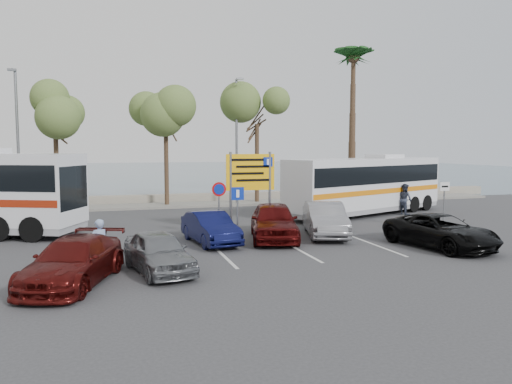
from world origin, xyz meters
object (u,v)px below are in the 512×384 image
object	(u,v)px
car_silver_b	(325,219)
street_lamp_left	(17,133)
direction_sign	(251,178)
coach_bus_right	(366,187)
suv_black	(441,231)
car_silver_a	(159,252)
street_lamp_right	(237,135)
car_red	(274,221)
pedestrian_far	(405,199)
car_blue	(210,228)
pedestrian_near	(99,245)
car_maroon	(73,262)

from	to	relation	value
car_silver_b	street_lamp_left	bearing A→B (deg)	155.09
direction_sign	coach_bus_right	bearing A→B (deg)	26.05
coach_bus_right	suv_black	bearing A→B (deg)	-101.32
street_lamp_left	car_silver_a	distance (m)	17.96
street_lamp_left	street_lamp_right	size ratio (longest dim) A/B	1.00
coach_bus_right	car_red	bearing A→B (deg)	-142.09
car_red	pedestrian_far	distance (m)	10.89
car_red	car_silver_b	size ratio (longest dim) A/B	1.04
car_blue	pedestrian_far	size ratio (longest dim) A/B	2.18
street_lamp_right	car_blue	size ratio (longest dim) A/B	2.10
car_silver_a	suv_black	size ratio (longest dim) A/B	0.81
direction_sign	car_silver_b	xyz separation A→B (m)	(2.85, -1.70, -1.71)
car_red	pedestrian_near	bearing A→B (deg)	-139.99
street_lamp_left	pedestrian_far	world-z (taller)	street_lamp_left
direction_sign	car_red	distance (m)	2.57
direction_sign	car_silver_b	bearing A→B (deg)	-30.82
car_maroon	coach_bus_right	bearing A→B (deg)	54.97
coach_bus_right	pedestrian_near	size ratio (longest dim) A/B	6.84
car_blue	street_lamp_right	bearing A→B (deg)	62.55
car_blue	pedestrian_near	bearing A→B (deg)	-150.53
car_silver_a	car_silver_b	bearing A→B (deg)	17.85
car_silver_a	car_blue	bearing A→B (deg)	47.14
direction_sign	car_silver_b	size ratio (longest dim) A/B	0.82
street_lamp_right	car_maroon	bearing A→B (deg)	-117.87
street_lamp_right	pedestrian_near	size ratio (longest dim) A/B	5.02
coach_bus_right	car_silver_a	bearing A→B (deg)	-141.72
direction_sign	suv_black	bearing A→B (deg)	-41.25
car_red	car_blue	bearing A→B (deg)	-164.94
coach_bus_right	car_maroon	distance (m)	18.19
street_lamp_left	car_red	world-z (taller)	street_lamp_left
suv_black	pedestrian_near	size ratio (longest dim) A/B	2.86
direction_sign	pedestrian_near	xyz separation A→B (m)	(-6.35, -5.20, -1.63)
car_blue	pedestrian_far	distance (m)	13.29
street_lamp_right	suv_black	world-z (taller)	street_lamp_right
car_maroon	street_lamp_right	bearing A→B (deg)	81.73
suv_black	car_silver_a	bearing A→B (deg)	173.38
car_blue	coach_bus_right	bearing A→B (deg)	21.40
direction_sign	suv_black	size ratio (longest dim) A/B	0.79
car_silver_a	street_lamp_right	bearing A→B (deg)	55.90
coach_bus_right	car_maroon	size ratio (longest dim) A/B	2.45
pedestrian_far	car_maroon	bearing A→B (deg)	115.09
direction_sign	pedestrian_far	xyz separation A→B (m)	(10.00, 3.30, -1.56)
car_silver_a	car_red	bearing A→B (deg)	26.77
direction_sign	car_silver_a	size ratio (longest dim) A/B	0.97
car_maroon	pedestrian_far	bearing A→B (deg)	50.07
suv_black	car_blue	bearing A→B (deg)	147.55
direction_sign	street_lamp_left	bearing A→B (deg)	136.83
car_blue	car_red	bearing A→B (deg)	-7.74
street_lamp_left	car_blue	bearing A→B (deg)	-54.37
direction_sign	car_silver_a	xyz separation A→B (m)	(-4.60, -5.98, -1.80)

